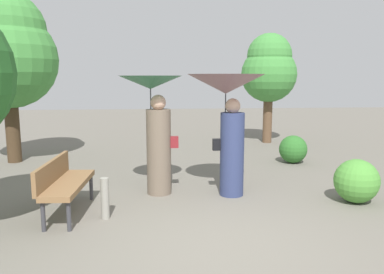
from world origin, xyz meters
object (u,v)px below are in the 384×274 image
(person_right, at_px, (228,106))
(path_marker_post, at_px, (105,198))
(park_bench, at_px, (63,181))
(tree_mid_left, at_px, (7,51))
(tree_near_right, at_px, (269,69))
(person_left, at_px, (155,117))

(person_right, xyz_separation_m, path_marker_post, (-1.98, -0.96, -1.26))
(park_bench, relative_size, tree_mid_left, 0.38)
(tree_near_right, xyz_separation_m, path_marker_post, (-4.23, -6.19, -1.98))
(person_right, bearing_deg, tree_near_right, -17.33)
(tree_mid_left, xyz_separation_m, path_marker_post, (2.70, -4.02, -2.35))
(person_left, bearing_deg, path_marker_post, 153.83)
(tree_mid_left, bearing_deg, person_left, -39.70)
(park_bench, distance_m, tree_near_right, 7.88)
(person_left, height_order, path_marker_post, person_left)
(person_left, relative_size, tree_mid_left, 0.52)
(tree_near_right, bearing_deg, path_marker_post, -124.33)
(tree_near_right, bearing_deg, person_left, -124.82)
(person_right, relative_size, path_marker_post, 3.44)
(tree_near_right, distance_m, tree_mid_left, 7.27)
(person_right, distance_m, path_marker_post, 2.53)
(person_left, bearing_deg, person_right, -93.52)
(person_left, xyz_separation_m, tree_mid_left, (-3.44, 2.85, 1.30))
(tree_near_right, relative_size, tree_mid_left, 0.84)
(path_marker_post, bearing_deg, tree_mid_left, 123.85)
(person_left, bearing_deg, tree_mid_left, 56.28)
(tree_mid_left, bearing_deg, tree_near_right, 17.38)
(person_right, xyz_separation_m, tree_near_right, (2.25, 5.23, 0.73))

